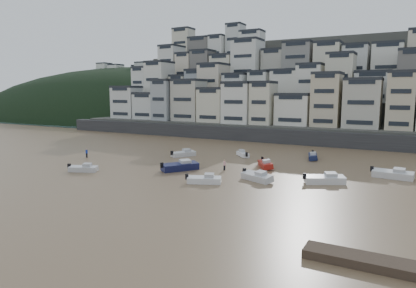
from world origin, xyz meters
The scene contains 18 objects.
ground centered at (0.00, 0.00, 0.00)m, with size 400.00×400.00×0.00m, color brown.
sea_strip centered at (-110.00, 145.00, 0.01)m, with size 340.00×340.00×0.00m, color #40565C.
harbor_wall centered at (10.00, 65.00, 1.75)m, with size 140.00×3.00×3.50m, color #38383A.
hillside centered at (14.73, 104.84, 13.01)m, with size 141.04×66.00×50.00m.
headland centered at (-95.00, 135.00, 0.02)m, with size 216.00×135.00×53.33m.
slipway centered at (39.14, 4.00, 0.33)m, with size 15.00×2.20×0.70m.
boat_a centered at (13.88, 19.87, 0.71)m, with size 5.18×1.69×1.41m, color white, non-canonical shape.
boat_b centered at (19.82, 24.78, 0.76)m, with size 5.60×1.83×1.53m, color silver, non-canonical shape.
boat_c centered at (6.16, 25.55, 0.92)m, with size 6.72×2.20×1.83m, color #151943, non-canonical shape.
boat_d centered at (28.71, 27.86, 0.82)m, with size 6.02×1.97×1.64m, color white, non-canonical shape.
boat_e centered at (17.64, 34.30, 0.75)m, with size 5.52×1.81×1.50m, color #A31B14, non-canonical shape.
boat_f centered at (-0.47, 37.00, 0.75)m, with size 5.48×1.79×1.49m, color silver, non-canonical shape.
boat_g centered at (36.89, 35.88, 0.83)m, with size 6.09×1.99×1.66m, color silver, non-canonical shape.
boat_h centered at (9.94, 42.52, 0.64)m, with size 4.71×1.54×1.29m, color white, non-canonical shape.
boat_i centered at (22.79, 46.28, 0.72)m, with size 5.31×1.74×1.45m, color #141C40, non-canonical shape.
boat_j centered at (-6.94, 17.24, 0.68)m, with size 4.96×1.62×1.35m, color silver, non-canonical shape.
person_blue centered at (-16.44, 26.90, 0.87)m, with size 0.44×0.44×1.74m, color #1630A6, non-canonical shape.
person_pink centered at (12.47, 29.15, 0.87)m, with size 0.44×0.44×1.74m, color #E4A1A6, non-canonical shape.
Camera 1 is at (38.68, -24.25, 12.71)m, focal length 32.00 mm.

